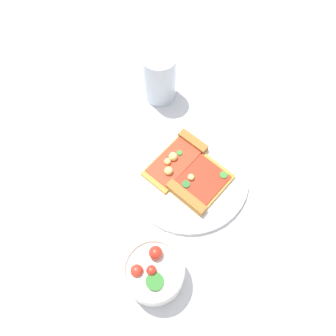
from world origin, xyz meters
name	(u,v)px	position (x,y,z in m)	size (l,w,h in m)	color
ground_plane	(177,166)	(0.00, 0.00, 0.00)	(2.40, 2.40, 0.00)	silver
plate	(189,175)	(0.04, 0.00, 0.01)	(0.27, 0.27, 0.01)	silver
pizza_slice_near	(197,185)	(0.07, -0.01, 0.02)	(0.11, 0.13, 0.02)	gold
pizza_slice_far	(177,158)	(-0.01, 0.01, 0.02)	(0.09, 0.15, 0.03)	gold
salad_bowl	(154,272)	(0.14, -0.20, 0.04)	(0.11, 0.11, 0.09)	white
soda_glass	(160,78)	(-0.18, 0.11, 0.06)	(0.08, 0.08, 0.13)	silver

